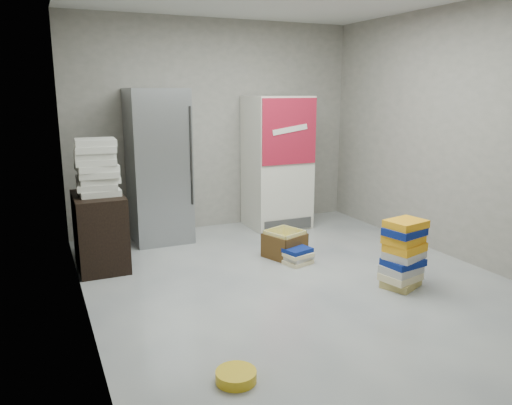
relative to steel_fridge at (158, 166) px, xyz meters
The scene contains 10 objects.
ground 2.50m from the steel_fridge, 67.10° to the right, with size 5.00×5.00×0.00m, color #B7B7B3.
room_shell 2.46m from the steel_fridge, 67.10° to the right, with size 4.04×5.04×2.82m.
steel_fridge is the anchor object (origin of this frame).
coke_cooler 1.65m from the steel_fridge, ahead, with size 0.80×0.73×1.80m.
wood_shelf 1.23m from the steel_fridge, 138.69° to the right, with size 0.50×0.80×0.80m, color black.
supply_box_stack 1.11m from the steel_fridge, 138.20° to the right, with size 0.44×0.44×0.58m.
phonebook_stack_main 3.14m from the steel_fridge, 55.11° to the right, with size 0.45×0.41×0.67m.
phonebook_stack_side 2.10m from the steel_fridge, 52.77° to the right, with size 0.35×0.31×0.18m.
cardboard_box 1.88m from the steel_fridge, 48.02° to the right, with size 0.50×0.50×0.31m.
bucket_lid 3.51m from the steel_fridge, 95.37° to the right, with size 0.27×0.27×0.07m, color yellow.
Camera 1 is at (-2.30, -3.99, 1.88)m, focal length 35.00 mm.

